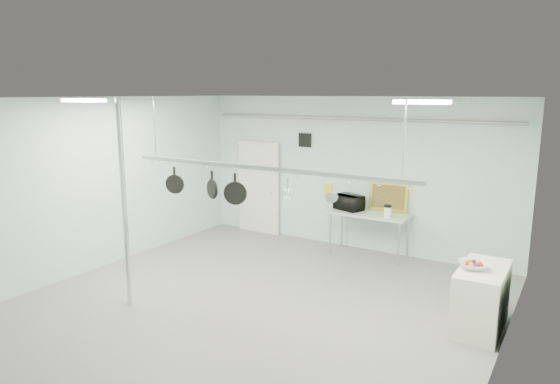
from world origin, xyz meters
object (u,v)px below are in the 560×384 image
Objects in this scene: coffee_canister at (388,212)px; skillet_right at (235,189)px; microwave at (349,202)px; skillet_left at (175,180)px; chrome_pole at (124,205)px; pot_rack at (261,166)px; skillet_mid at (212,184)px; side_cabinet at (481,299)px; prep_table at (369,216)px; fruit_bowl at (474,265)px.

skillet_right reaches higher than coffee_canister.
skillet_left reaches higher than microwave.
pot_rack is at bearing 25.35° from chrome_pole.
skillet_mid reaches higher than microwave.
microwave is 1.30× the size of skillet_left.
pot_rack is (-2.95, -1.10, 1.78)m from side_cabinet.
prep_table is 3.39m from side_cabinet.
microwave is 2.77× the size of coffee_canister.
coffee_canister is (-2.10, 2.01, 0.56)m from side_cabinet.
microwave is (-0.05, 3.31, -1.17)m from pot_rack.
skillet_left is (-4.54, -1.00, 0.92)m from fruit_bowl.
chrome_pole is 0.96m from skillet_left.
skillet_right is (1.43, 0.90, 0.24)m from chrome_pole.
coffee_canister is at bearing 42.54° from skillet_right.
side_cabinet is at bearing -40.79° from prep_table.
chrome_pole reaches higher than coffee_canister.
fruit_bowl is 3.57m from skillet_right.
side_cabinet is 2.84× the size of skillet_mid.
coffee_canister is at bearing 83.96° from skillet_mid.
prep_table is 0.52m from coffee_canister.
chrome_pole is 7.57× the size of skillet_mid.
chrome_pole is 1.70m from skillet_right.
coffee_canister is 3.68m from skillet_mid.
skillet_left is at bearing -156.49° from skillet_mid.
coffee_canister is at bearing -174.03° from microwave.
skillet_mid reaches higher than fruit_bowl.
pot_rack is at bearing -105.21° from coffee_canister.
side_cabinet is at bearing -43.69° from coffee_canister.
coffee_canister is 3.48m from skillet_right.
fruit_bowl is (2.84, 1.00, -1.28)m from pot_rack.
chrome_pole is 15.67× the size of coffee_canister.
side_cabinet is at bearing 39.38° from skillet_mid.
chrome_pole reaches higher than skillet_right.
fruit_bowl is at bearing -138.08° from side_cabinet.
prep_table is 0.50m from microwave.
side_cabinet is at bearing -6.67° from skillet_right.
skillet_left is (-1.71, 0.00, -0.36)m from pot_rack.
chrome_pole is 5.37m from side_cabinet.
pot_rack is 8.50× the size of microwave.
pot_rack is 3.45m from coffee_canister.
side_cabinet is at bearing 22.41° from chrome_pole.
skillet_mid is at bearing -111.76° from prep_table.
skillet_left is (0.19, 0.90, 0.27)m from chrome_pole.
chrome_pole is 5.66× the size of microwave.
prep_table is 3.56m from skillet_right.
fruit_bowl is (-0.11, -0.10, 0.50)m from side_cabinet.
microwave reaches higher than coffee_canister.
skillet_left and skillet_right have the same top height.
fruit_bowl is at bearing 38.39° from skillet_mid.
skillet_left is 1.23m from skillet_right.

